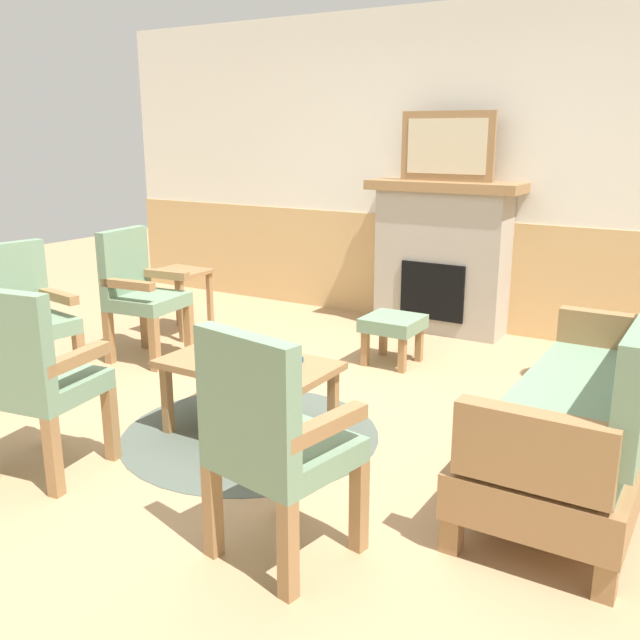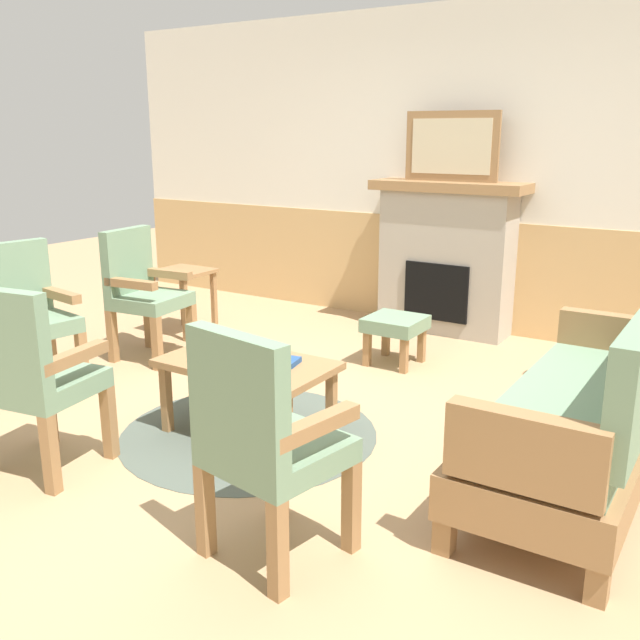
% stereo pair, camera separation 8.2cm
% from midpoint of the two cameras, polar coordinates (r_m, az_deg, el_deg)
% --- Properties ---
extents(ground_plane, '(14.00, 14.00, 0.00)m').
position_cam_midpoint_polar(ground_plane, '(4.24, -3.04, -8.27)').
color(ground_plane, tan).
extents(wall_back, '(7.20, 0.14, 2.70)m').
position_cam_midpoint_polar(wall_back, '(6.22, 10.66, 11.46)').
color(wall_back, silver).
rests_on(wall_back, ground_plane).
extents(fireplace, '(1.30, 0.44, 1.28)m').
position_cam_midpoint_polar(fireplace, '(6.06, 9.51, 5.15)').
color(fireplace, '#A39989').
rests_on(fireplace, ground_plane).
extents(framed_picture, '(0.80, 0.04, 0.56)m').
position_cam_midpoint_polar(framed_picture, '(5.97, 9.89, 13.75)').
color(framed_picture, olive).
rests_on(framed_picture, fireplace).
extents(couch, '(0.70, 1.80, 0.98)m').
position_cam_midpoint_polar(couch, '(3.57, 20.48, -6.95)').
color(couch, olive).
rests_on(couch, ground_plane).
extents(coffee_table, '(0.96, 0.56, 0.44)m').
position_cam_midpoint_polar(coffee_table, '(3.95, -6.41, -4.12)').
color(coffee_table, olive).
rests_on(coffee_table, ground_plane).
extents(round_rug, '(1.47, 1.47, 0.01)m').
position_cam_midpoint_polar(round_rug, '(4.09, -6.25, -9.18)').
color(round_rug, '#4C564C').
rests_on(round_rug, ground_plane).
extents(book_on_table, '(0.24, 0.18, 0.03)m').
position_cam_midpoint_polar(book_on_table, '(3.88, -3.85, -3.33)').
color(book_on_table, navy).
rests_on(book_on_table, coffee_table).
extents(footstool, '(0.40, 0.40, 0.36)m').
position_cam_midpoint_polar(footstool, '(5.20, 5.51, -0.53)').
color(footstool, olive).
rests_on(footstool, ground_plane).
extents(armchair_near_fireplace, '(0.53, 0.53, 0.98)m').
position_cam_midpoint_polar(armchair_near_fireplace, '(5.43, -14.92, 2.46)').
color(armchair_near_fireplace, olive).
rests_on(armchair_near_fireplace, ground_plane).
extents(armchair_by_window_left, '(0.55, 0.55, 0.98)m').
position_cam_midpoint_polar(armchair_by_window_left, '(4.98, -23.45, 0.61)').
color(armchair_by_window_left, olive).
rests_on(armchair_by_window_left, ground_plane).
extents(armchair_front_left, '(0.56, 0.56, 0.98)m').
position_cam_midpoint_polar(armchair_front_left, '(2.75, -4.76, -9.46)').
color(armchair_front_left, olive).
rests_on(armchair_front_left, ground_plane).
extents(armchair_front_center, '(0.55, 0.55, 0.98)m').
position_cam_midpoint_polar(armchair_front_center, '(3.70, -22.92, -4.07)').
color(armchair_front_center, olive).
rests_on(armchair_front_center, ground_plane).
extents(side_table, '(0.44, 0.44, 0.55)m').
position_cam_midpoint_polar(side_table, '(6.04, -11.80, 2.90)').
color(side_table, olive).
rests_on(side_table, ground_plane).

